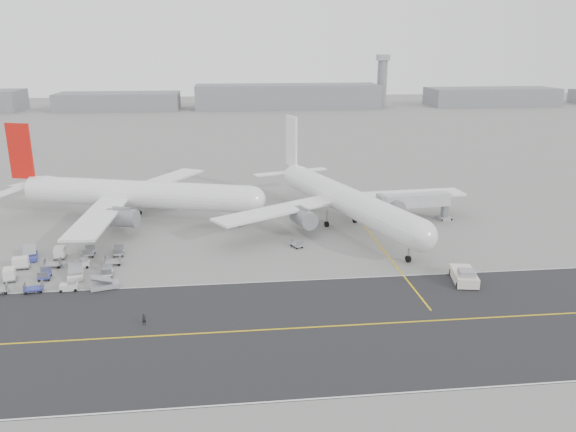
{
  "coord_description": "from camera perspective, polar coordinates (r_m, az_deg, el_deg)",
  "views": [
    {
      "loc": [
        1.59,
        -84.76,
        36.09
      ],
      "look_at": [
        12.49,
        12.0,
        6.57
      ],
      "focal_mm": 35.0,
      "sensor_mm": 36.0,
      "label": 1
    }
  ],
  "objects": [
    {
      "name": "control_tower",
      "position": [
        363.88,
        9.54,
        13.51
      ],
      "size": [
        7.0,
        7.0,
        31.25
      ],
      "color": "gray",
      "rests_on": "ground"
    },
    {
      "name": "taxiway",
      "position": [
        75.98,
        -3.13,
        -11.51
      ],
      "size": [
        220.0,
        59.0,
        0.03
      ],
      "color": "#252527",
      "rests_on": "ground"
    },
    {
      "name": "ground",
      "position": [
        92.14,
        -6.94,
        -6.33
      ],
      "size": [
        700.0,
        700.0,
        0.0
      ],
      "primitive_type": "plane",
      "color": "gray",
      "rests_on": "ground"
    },
    {
      "name": "horizon_buildings",
      "position": [
        347.81,
        -1.74,
        10.9
      ],
      "size": [
        520.0,
        28.0,
        28.0
      ],
      "primitive_type": null,
      "color": "gray",
      "rests_on": "ground"
    },
    {
      "name": "jet_bridge",
      "position": [
        122.23,
        12.77,
        1.41
      ],
      "size": [
        16.87,
        4.76,
        6.31
      ],
      "rotation": [
        0.0,
        0.0,
        0.1
      ],
      "color": "gray",
      "rests_on": "ground"
    },
    {
      "name": "stray_dolly",
      "position": [
        105.27,
        0.89,
        -3.19
      ],
      "size": [
        2.31,
        2.73,
        1.44
      ],
      "primitive_type": null,
      "rotation": [
        0.0,
        0.0,
        0.45
      ],
      "color": "silver",
      "rests_on": "ground"
    },
    {
      "name": "ground_crew_a",
      "position": [
        79.33,
        -14.41,
        -10.13
      ],
      "size": [
        0.67,
        0.56,
        1.59
      ],
      "primitive_type": "imported",
      "rotation": [
        0.0,
        0.0,
        0.36
      ],
      "color": "black",
      "rests_on": "ground"
    },
    {
      "name": "airliner_a",
      "position": [
        124.6,
        -15.57,
        2.19
      ],
      "size": [
        57.22,
        56.07,
        20.33
      ],
      "rotation": [
        0.0,
        0.0,
        1.27
      ],
      "color": "white",
      "rests_on": "ground"
    },
    {
      "name": "airliner_b",
      "position": [
        116.93,
        5.55,
        1.77
      ],
      "size": [
        55.29,
        56.37,
        20.13
      ],
      "rotation": [
        0.0,
        0.0,
        0.32
      ],
      "color": "white",
      "rests_on": "ground"
    },
    {
      "name": "pushback_tug",
      "position": [
        94.01,
        17.46,
        -5.83
      ],
      "size": [
        4.58,
        9.31,
        2.62
      ],
      "rotation": [
        0.0,
        0.0,
        -0.19
      ],
      "color": "silver",
      "rests_on": "ground"
    },
    {
      "name": "gse_cluster",
      "position": [
        100.83,
        -21.78,
        -5.38
      ],
      "size": [
        26.59,
        25.88,
        2.13
      ],
      "primitive_type": null,
      "rotation": [
        0.0,
        0.0,
        0.15
      ],
      "color": "#939398",
      "rests_on": "ground"
    }
  ]
}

